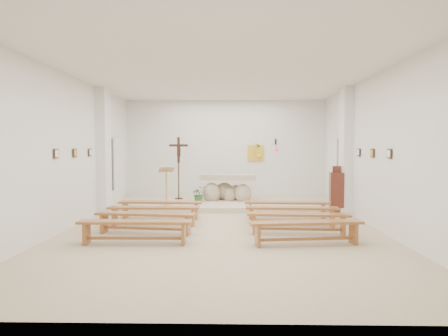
{
  "coord_description": "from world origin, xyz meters",
  "views": [
    {
      "loc": [
        0.23,
        -9.09,
        1.86
      ],
      "look_at": [
        0.01,
        1.6,
        1.29
      ],
      "focal_mm": 32.0,
      "sensor_mm": 36.0,
      "label": 1
    }
  ],
  "objects_px": {
    "crucifix_stand": "(179,163)",
    "bench_right_second": "(292,212)",
    "donation_pedestal": "(336,193)",
    "bench_left_third": "(145,218)",
    "bench_right_front": "(287,206)",
    "altar": "(228,189)",
    "bench_left_second": "(154,211)",
    "bench_right_fourth": "(306,227)",
    "bench_left_front": "(161,206)",
    "lectern": "(167,186)",
    "bench_right_third": "(298,219)",
    "bench_left_fourth": "(135,227)"
  },
  "relations": [
    {
      "from": "altar",
      "to": "bench_left_second",
      "type": "distance_m",
      "value": 3.88
    },
    {
      "from": "bench_right_second",
      "to": "bench_left_second",
      "type": "bearing_deg",
      "value": -176.85
    },
    {
      "from": "crucifix_stand",
      "to": "bench_left_front",
      "type": "xyz_separation_m",
      "value": [
        -0.1,
        -2.79,
        -0.98
      ]
    },
    {
      "from": "bench_right_fourth",
      "to": "donation_pedestal",
      "type": "bearing_deg",
      "value": 60.17
    },
    {
      "from": "bench_right_third",
      "to": "donation_pedestal",
      "type": "bearing_deg",
      "value": 63.95
    },
    {
      "from": "lectern",
      "to": "bench_left_third",
      "type": "distance_m",
      "value": 3.0
    },
    {
      "from": "bench_right_front",
      "to": "bench_left_third",
      "type": "bearing_deg",
      "value": -148.63
    },
    {
      "from": "crucifix_stand",
      "to": "bench_left_fourth",
      "type": "relative_size",
      "value": 0.94
    },
    {
      "from": "bench_left_third",
      "to": "bench_right_third",
      "type": "bearing_deg",
      "value": 7.13
    },
    {
      "from": "bench_left_second",
      "to": "bench_right_third",
      "type": "distance_m",
      "value": 3.38
    },
    {
      "from": "donation_pedestal",
      "to": "bench_right_fourth",
      "type": "height_order",
      "value": "donation_pedestal"
    },
    {
      "from": "bench_left_front",
      "to": "bench_left_third",
      "type": "relative_size",
      "value": 0.99
    },
    {
      "from": "crucifix_stand",
      "to": "bench_right_third",
      "type": "relative_size",
      "value": 0.94
    },
    {
      "from": "bench_left_second",
      "to": "bench_right_fourth",
      "type": "height_order",
      "value": "same"
    },
    {
      "from": "crucifix_stand",
      "to": "lectern",
      "type": "bearing_deg",
      "value": -112.52
    },
    {
      "from": "lectern",
      "to": "bench_right_second",
      "type": "xyz_separation_m",
      "value": [
        3.29,
        -2.07,
        -0.39
      ]
    },
    {
      "from": "altar",
      "to": "bench_left_fourth",
      "type": "xyz_separation_m",
      "value": [
        -1.71,
        -5.3,
        -0.16
      ]
    },
    {
      "from": "crucifix_stand",
      "to": "bench_right_second",
      "type": "height_order",
      "value": "crucifix_stand"
    },
    {
      "from": "bench_left_fourth",
      "to": "bench_right_second",
      "type": "bearing_deg",
      "value": 28.72
    },
    {
      "from": "bench_right_front",
      "to": "bench_left_second",
      "type": "relative_size",
      "value": 1.01
    },
    {
      "from": "crucifix_stand",
      "to": "donation_pedestal",
      "type": "distance_m",
      "value": 5.1
    },
    {
      "from": "bench_left_front",
      "to": "bench_right_third",
      "type": "distance_m",
      "value": 3.72
    },
    {
      "from": "crucifix_stand",
      "to": "bench_left_third",
      "type": "bearing_deg",
      "value": -109.06
    },
    {
      "from": "bench_right_second",
      "to": "bench_right_fourth",
      "type": "height_order",
      "value": "same"
    },
    {
      "from": "bench_left_second",
      "to": "bench_left_fourth",
      "type": "bearing_deg",
      "value": -90.16
    },
    {
      "from": "bench_left_second",
      "to": "bench_left_fourth",
      "type": "height_order",
      "value": "same"
    },
    {
      "from": "bench_left_front",
      "to": "bench_left_second",
      "type": "distance_m",
      "value": 0.91
    },
    {
      "from": "bench_right_front",
      "to": "bench_left_third",
      "type": "height_order",
      "value": "same"
    },
    {
      "from": "altar",
      "to": "bench_left_front",
      "type": "relative_size",
      "value": 0.84
    },
    {
      "from": "crucifix_stand",
      "to": "bench_right_second",
      "type": "xyz_separation_m",
      "value": [
        3.16,
        -3.7,
        -0.98
      ]
    },
    {
      "from": "altar",
      "to": "bench_right_front",
      "type": "xyz_separation_m",
      "value": [
        1.54,
        -2.58,
        -0.16
      ]
    },
    {
      "from": "donation_pedestal",
      "to": "bench_right_third",
      "type": "distance_m",
      "value": 2.99
    },
    {
      "from": "altar",
      "to": "bench_left_second",
      "type": "relative_size",
      "value": 0.84
    },
    {
      "from": "crucifix_stand",
      "to": "bench_right_third",
      "type": "xyz_separation_m",
      "value": [
        3.16,
        -4.61,
        -0.98
      ]
    },
    {
      "from": "bench_right_second",
      "to": "bench_right_fourth",
      "type": "xyz_separation_m",
      "value": [
        0.0,
        -1.81,
        0.0
      ]
    },
    {
      "from": "crucifix_stand",
      "to": "bench_right_second",
      "type": "distance_m",
      "value": 4.96
    },
    {
      "from": "bench_left_front",
      "to": "bench_right_second",
      "type": "xyz_separation_m",
      "value": [
        3.25,
        -0.91,
        0.0
      ]
    },
    {
      "from": "donation_pedestal",
      "to": "bench_left_third",
      "type": "height_order",
      "value": "donation_pedestal"
    },
    {
      "from": "bench_right_front",
      "to": "bench_right_second",
      "type": "height_order",
      "value": "same"
    },
    {
      "from": "donation_pedestal",
      "to": "bench_right_fourth",
      "type": "xyz_separation_m",
      "value": [
        -1.47,
        -3.5,
        -0.25
      ]
    },
    {
      "from": "donation_pedestal",
      "to": "bench_left_second",
      "type": "height_order",
      "value": "donation_pedestal"
    },
    {
      "from": "crucifix_stand",
      "to": "bench_right_third",
      "type": "distance_m",
      "value": 5.67
    },
    {
      "from": "bench_left_front",
      "to": "bench_left_third",
      "type": "xyz_separation_m",
      "value": [
        0.0,
        -1.81,
        0.0
      ]
    },
    {
      "from": "altar",
      "to": "bench_right_third",
      "type": "height_order",
      "value": "altar"
    },
    {
      "from": "bench_right_third",
      "to": "bench_right_fourth",
      "type": "xyz_separation_m",
      "value": [
        0.0,
        -0.91,
        0.0
      ]
    },
    {
      "from": "bench_right_second",
      "to": "bench_left_third",
      "type": "height_order",
      "value": "same"
    },
    {
      "from": "lectern",
      "to": "crucifix_stand",
      "type": "bearing_deg",
      "value": 67.81
    },
    {
      "from": "altar",
      "to": "bench_left_fourth",
      "type": "bearing_deg",
      "value": -102.83
    },
    {
      "from": "bench_right_front",
      "to": "bench_right_third",
      "type": "height_order",
      "value": "same"
    },
    {
      "from": "lectern",
      "to": "bench_right_fourth",
      "type": "relative_size",
      "value": 0.54
    }
  ]
}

